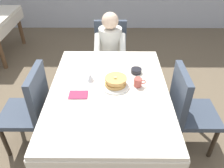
{
  "coord_description": "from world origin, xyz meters",
  "views": [
    {
      "loc": [
        0.04,
        -1.66,
        2.01
      ],
      "look_at": [
        0.03,
        0.02,
        0.79
      ],
      "focal_mm": 36.09,
      "sensor_mm": 36.0,
      "label": 1
    }
  ],
  "objects_px": {
    "diner_person": "(110,47)",
    "plate_breakfast": "(115,85)",
    "spoon_near_edge": "(112,111)",
    "chair_left_side": "(31,106)",
    "breakfast_stack": "(116,81)",
    "chair_right_side": "(187,107)",
    "cup_coffee": "(138,82)",
    "dining_table_main": "(109,97)",
    "knife_right_of_plate": "(135,87)",
    "bowl_butter": "(136,71)",
    "chair_diner": "(110,51)",
    "syrup_pitcher": "(90,78)",
    "fork_left_of_plate": "(95,87)"
  },
  "relations": [
    {
      "from": "plate_breakfast",
      "to": "dining_table_main",
      "type": "bearing_deg",
      "value": -139.72
    },
    {
      "from": "bowl_butter",
      "to": "cup_coffee",
      "type": "bearing_deg",
      "value": -90.75
    },
    {
      "from": "chair_right_side",
      "to": "syrup_pitcher",
      "type": "bearing_deg",
      "value": -98.21
    },
    {
      "from": "chair_diner",
      "to": "diner_person",
      "type": "bearing_deg",
      "value": 90.0
    },
    {
      "from": "breakfast_stack",
      "to": "chair_right_side",
      "type": "bearing_deg",
      "value": -4.23
    },
    {
      "from": "chair_diner",
      "to": "fork_left_of_plate",
      "type": "distance_m",
      "value": 1.17
    },
    {
      "from": "dining_table_main",
      "to": "knife_right_of_plate",
      "type": "bearing_deg",
      "value": 7.03
    },
    {
      "from": "diner_person",
      "to": "cup_coffee",
      "type": "relative_size",
      "value": 9.91
    },
    {
      "from": "chair_left_side",
      "to": "knife_right_of_plate",
      "type": "bearing_deg",
      "value": -88.27
    },
    {
      "from": "chair_diner",
      "to": "breakfast_stack",
      "type": "relative_size",
      "value": 4.44
    },
    {
      "from": "chair_diner",
      "to": "breakfast_stack",
      "type": "bearing_deg",
      "value": 93.32
    },
    {
      "from": "syrup_pitcher",
      "to": "spoon_near_edge",
      "type": "bearing_deg",
      "value": -63.3
    },
    {
      "from": "syrup_pitcher",
      "to": "knife_right_of_plate",
      "type": "relative_size",
      "value": 0.4
    },
    {
      "from": "bowl_butter",
      "to": "dining_table_main",
      "type": "bearing_deg",
      "value": -134.07
    },
    {
      "from": "chair_right_side",
      "to": "chair_diner",
      "type": "bearing_deg",
      "value": -146.55
    },
    {
      "from": "breakfast_stack",
      "to": "cup_coffee",
      "type": "bearing_deg",
      "value": 0.21
    },
    {
      "from": "dining_table_main",
      "to": "fork_left_of_plate",
      "type": "height_order",
      "value": "fork_left_of_plate"
    },
    {
      "from": "spoon_near_edge",
      "to": "chair_left_side",
      "type": "bearing_deg",
      "value": 164.97
    },
    {
      "from": "chair_diner",
      "to": "plate_breakfast",
      "type": "distance_m",
      "value": 1.14
    },
    {
      "from": "chair_diner",
      "to": "bowl_butter",
      "type": "xyz_separation_m",
      "value": [
        0.28,
        -0.88,
        0.23
      ]
    },
    {
      "from": "chair_diner",
      "to": "cup_coffee",
      "type": "height_order",
      "value": "chair_diner"
    },
    {
      "from": "breakfast_stack",
      "to": "spoon_near_edge",
      "type": "xyz_separation_m",
      "value": [
        -0.03,
        -0.35,
        -0.05
      ]
    },
    {
      "from": "bowl_butter",
      "to": "knife_right_of_plate",
      "type": "xyz_separation_m",
      "value": [
        -0.03,
        -0.26,
        -0.02
      ]
    },
    {
      "from": "diner_person",
      "to": "spoon_near_edge",
      "type": "distance_m",
      "value": 1.31
    },
    {
      "from": "chair_left_side",
      "to": "knife_right_of_plate",
      "type": "height_order",
      "value": "chair_left_side"
    },
    {
      "from": "chair_diner",
      "to": "syrup_pitcher",
      "type": "height_order",
      "value": "chair_diner"
    },
    {
      "from": "diner_person",
      "to": "plate_breakfast",
      "type": "height_order",
      "value": "diner_person"
    },
    {
      "from": "diner_person",
      "to": "spoon_near_edge",
      "type": "height_order",
      "value": "diner_person"
    },
    {
      "from": "chair_right_side",
      "to": "breakfast_stack",
      "type": "relative_size",
      "value": 4.44
    },
    {
      "from": "fork_left_of_plate",
      "to": "chair_right_side",
      "type": "bearing_deg",
      "value": -90.36
    },
    {
      "from": "dining_table_main",
      "to": "spoon_near_edge",
      "type": "xyz_separation_m",
      "value": [
        0.04,
        -0.29,
        0.09
      ]
    },
    {
      "from": "knife_right_of_plate",
      "to": "spoon_near_edge",
      "type": "relative_size",
      "value": 1.33
    },
    {
      "from": "diner_person",
      "to": "fork_left_of_plate",
      "type": "height_order",
      "value": "diner_person"
    },
    {
      "from": "chair_right_side",
      "to": "bowl_butter",
      "type": "distance_m",
      "value": 0.62
    },
    {
      "from": "diner_person",
      "to": "fork_left_of_plate",
      "type": "bearing_deg",
      "value": 82.59
    },
    {
      "from": "bowl_butter",
      "to": "fork_left_of_plate",
      "type": "bearing_deg",
      "value": -147.88
    },
    {
      "from": "dining_table_main",
      "to": "cup_coffee",
      "type": "distance_m",
      "value": 0.31
    },
    {
      "from": "knife_right_of_plate",
      "to": "dining_table_main",
      "type": "bearing_deg",
      "value": 98.4
    },
    {
      "from": "dining_table_main",
      "to": "cup_coffee",
      "type": "relative_size",
      "value": 13.49
    },
    {
      "from": "chair_right_side",
      "to": "breakfast_stack",
      "type": "xyz_separation_m",
      "value": [
        -0.71,
        0.05,
        0.26
      ]
    },
    {
      "from": "chair_left_side",
      "to": "cup_coffee",
      "type": "distance_m",
      "value": 1.08
    },
    {
      "from": "chair_diner",
      "to": "fork_left_of_plate",
      "type": "xyz_separation_m",
      "value": [
        -0.13,
        -1.14,
        0.21
      ]
    },
    {
      "from": "diner_person",
      "to": "plate_breakfast",
      "type": "xyz_separation_m",
      "value": [
        0.06,
        -0.96,
        0.08
      ]
    },
    {
      "from": "dining_table_main",
      "to": "knife_right_of_plate",
      "type": "height_order",
      "value": "knife_right_of_plate"
    },
    {
      "from": "plate_breakfast",
      "to": "breakfast_stack",
      "type": "distance_m",
      "value": 0.05
    },
    {
      "from": "syrup_pitcher",
      "to": "spoon_near_edge",
      "type": "distance_m",
      "value": 0.48
    },
    {
      "from": "cup_coffee",
      "to": "chair_left_side",
      "type": "bearing_deg",
      "value": -177.09
    },
    {
      "from": "fork_left_of_plate",
      "to": "dining_table_main",
      "type": "bearing_deg",
      "value": -101.73
    },
    {
      "from": "diner_person",
      "to": "fork_left_of_plate",
      "type": "distance_m",
      "value": 0.99
    },
    {
      "from": "plate_breakfast",
      "to": "cup_coffee",
      "type": "relative_size",
      "value": 2.48
    }
  ]
}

